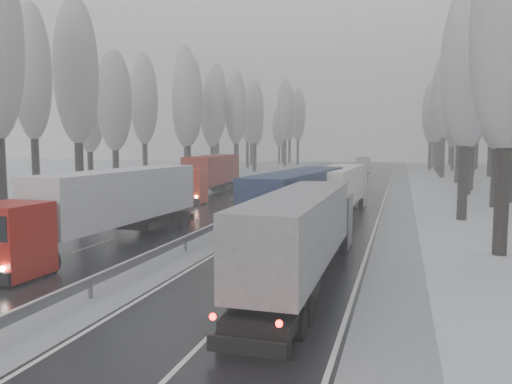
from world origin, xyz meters
The scene contains 53 objects.
ground centered at (0.00, 0.00, 0.00)m, with size 260.00×260.00×0.00m, color white.
carriageway_right centered at (5.25, 30.00, 0.01)m, with size 7.50×200.00×0.03m, color black.
carriageway_left centered at (-5.25, 30.00, 0.01)m, with size 7.50×200.00×0.03m, color black.
median_slush centered at (0.00, 30.00, 0.02)m, with size 3.00×200.00×0.04m, color #999CA1.
shoulder_right centered at (10.20, 30.00, 0.02)m, with size 2.40×200.00×0.04m, color #999CA1.
shoulder_left centered at (-10.20, 30.00, 0.02)m, with size 2.40×200.00×0.04m, color #999CA1.
median_guardrail centered at (0.00, 29.99, 0.60)m, with size 0.12×200.00×0.76m.
tree_16 centered at (15.04, 15.67, 10.67)m, with size 3.60×3.60×16.53m.
tree_18 centered at (14.51, 27.03, 10.70)m, with size 3.60×3.60×16.58m.
tree_20 centered at (17.90, 35.17, 10.14)m, with size 3.60×3.60×15.71m.
tree_22 centered at (17.02, 45.60, 10.24)m, with size 3.60×3.60×15.86m.
tree_24 centered at (17.90, 51.02, 13.19)m, with size 3.60×3.60×20.49m.
tree_26 centered at (17.56, 61.27, 12.10)m, with size 3.60×3.60×18.78m.
tree_28 centered at (16.34, 71.95, 12.64)m, with size 3.60×3.60×19.62m.
tree_29 centered at (23.71, 75.95, 11.67)m, with size 3.60×3.60×18.11m.
tree_30 centered at (16.56, 81.70, 11.52)m, with size 3.60×3.60×17.86m.
tree_31 centered at (22.48, 85.70, 11.97)m, with size 3.60×3.60×18.58m.
tree_32 centered at (16.63, 89.21, 11.18)m, with size 3.60×3.60×17.33m.
tree_33 centered at (19.77, 93.21, 9.26)m, with size 3.60×3.60×14.33m.
tree_34 centered at (15.73, 96.32, 11.37)m, with size 3.60×3.60×17.63m.
tree_35 centered at (24.94, 100.32, 11.77)m, with size 3.60×3.60×18.25m.
tree_36 centered at (17.04, 106.16, 13.02)m, with size 3.60×3.60×20.23m.
tree_37 centered at (24.02, 110.16, 10.56)m, with size 3.60×3.60×16.37m.
tree_38 centered at (18.73, 116.73, 11.59)m, with size 3.60×3.60×17.97m.
tree_39 centered at (21.55, 120.73, 10.45)m, with size 3.60×3.60×16.19m.
tree_58 centered at (-15.13, 24.57, 11.10)m, with size 3.60×3.60×17.21m.
tree_59 centered at (-22.80, 28.57, 11.87)m, with size 3.60×3.60×18.41m.
tree_60 centered at (-17.75, 34.20, 9.59)m, with size 3.60×3.60×14.84m.
tree_61 centered at (-23.52, 38.20, 9.02)m, with size 3.60×3.60×13.95m.
tree_62 centered at (-13.94, 43.73, 10.36)m, with size 3.60×3.60×16.04m.
tree_63 centered at (-21.85, 47.73, 10.89)m, with size 3.60×3.60×16.88m.
tree_64 centered at (-18.26, 52.71, 9.96)m, with size 3.60×3.60×15.42m.
tree_65 centered at (-20.05, 56.71, 12.55)m, with size 3.60×3.60×19.48m.
tree_66 centered at (-18.16, 62.35, 9.84)m, with size 3.60×3.60×15.23m.
tree_67 centered at (-19.54, 66.35, 11.03)m, with size 3.60×3.60×17.09m.
tree_68 centered at (-16.58, 69.11, 10.75)m, with size 3.60×3.60×16.65m.
tree_69 centered at (-21.42, 73.11, 12.46)m, with size 3.60×3.60×19.35m.
tree_70 centered at (-16.33, 79.19, 11.03)m, with size 3.60×3.60×17.09m.
tree_71 centered at (-21.09, 83.19, 12.63)m, with size 3.60×3.60×19.61m.
tree_72 centered at (-18.93, 88.54, 9.76)m, with size 3.60×3.60×15.11m.
tree_73 centered at (-21.82, 92.54, 11.11)m, with size 3.60×3.60×17.22m.
tree_74 centered at (-15.07, 99.33, 12.67)m, with size 3.60×3.60×19.68m.
tree_75 centered at (-24.20, 103.33, 11.99)m, with size 3.60×3.60×18.60m.
tree_76 centered at (-14.05, 108.72, 11.95)m, with size 3.60×3.60×18.55m.
tree_77 centered at (-19.66, 112.72, 9.26)m, with size 3.60×3.60×14.32m.
tree_78 centered at (-17.56, 115.31, 12.59)m, with size 3.60×3.60×19.55m.
tree_79 centered at (-20.33, 119.31, 11.01)m, with size 3.60×3.60×17.07m.
truck_grey_tarp centered at (6.80, 8.20, 2.12)m, with size 2.27×14.20×3.64m.
truck_blue_box centered at (4.92, 17.68, 2.26)m, with size 3.75×15.19×3.86m.
truck_cream_box centered at (6.14, 25.15, 2.19)m, with size 2.69×14.68×3.75m.
box_truck_distant centered at (3.32, 83.99, 1.45)m, with size 3.20×7.84×2.85m.
truck_red_white centered at (-4.33, 12.10, 2.33)m, with size 3.07×15.67×4.00m.
truck_red_red centered at (-8.21, 36.31, 2.41)m, with size 4.18×16.23×4.13m.
Camera 1 is at (10.35, -10.68, 5.49)m, focal length 35.00 mm.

